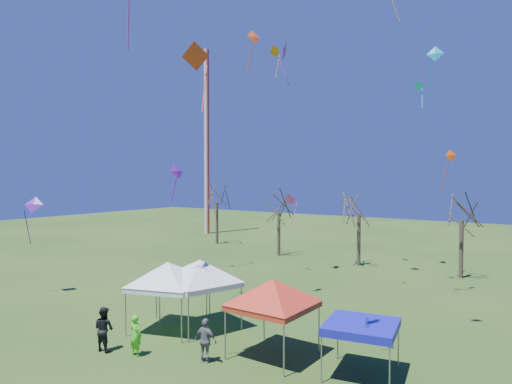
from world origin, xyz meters
TOP-DOWN VIEW (x-y plane):
  - ground at (0.00, 0.00)m, footprint 140.00×140.00m
  - radio_mast at (-28.00, 34.00)m, footprint 0.70×0.70m
  - tree_0 at (-20.85, 27.38)m, footprint 3.83×3.83m
  - tree_1 at (-10.77, 24.65)m, footprint 3.42×3.42m
  - tree_2 at (-2.37, 24.38)m, footprint 3.71×3.71m
  - tree_3 at (6.03, 24.04)m, footprint 3.59×3.59m
  - tent_white_west at (-4.09, 2.87)m, footprint 4.35×4.35m
  - tent_white_mid at (-2.92, 4.01)m, footprint 4.42×4.42m
  - tent_red at (2.20, 2.95)m, footprint 4.46×4.46m
  - tent_blue at (6.09, 3.28)m, footprint 3.11×3.11m
  - person_grey at (0.19, 0.83)m, footprint 1.12×0.54m
  - person_green at (-2.80, -0.35)m, footprint 0.66×0.45m
  - person_dark at (-4.45, -0.76)m, footprint 1.02×0.83m
  - kite_13 at (-5.87, 18.41)m, footprint 1.20×0.84m
  - kite_19 at (4.07, 18.86)m, footprint 0.83×0.68m
  - kite_11 at (-5.26, 16.30)m, footprint 1.07×1.51m
  - kite_22 at (6.41, 17.78)m, footprint 1.00×1.00m
  - kite_27 at (0.37, 0.09)m, footprint 1.22×0.94m
  - kite_18 at (7.50, 8.53)m, footprint 0.80×0.40m
  - kite_2 at (-8.01, 19.51)m, footprint 1.19×0.65m
  - kite_24 at (-2.84, 8.81)m, footprint 0.76×1.05m
  - kite_14 at (-16.26, 2.77)m, footprint 1.42×1.32m
  - kite_1 at (-2.95, 2.40)m, footprint 0.43×0.82m

SIDE VIEW (x-z plane):
  - ground at x=0.00m, z-range 0.00..0.00m
  - person_green at x=-2.80m, z-range 0.00..1.79m
  - person_grey at x=0.19m, z-range 0.00..1.86m
  - person_dark at x=-4.45m, z-range 0.00..1.97m
  - tent_blue at x=6.09m, z-range 0.89..3.00m
  - tent_red at x=2.20m, z-range 1.21..5.14m
  - tent_white_west at x=-4.09m, z-range 1.23..5.25m
  - tent_white_mid at x=-2.92m, z-range 1.26..5.35m
  - tree_1 at x=-10.77m, z-range 2.02..9.56m
  - kite_13 at x=-5.87m, z-range 4.53..7.39m
  - kite_14 at x=-16.26m, z-range 4.37..7.56m
  - tree_3 at x=6.03m, z-range 2.12..10.03m
  - tree_2 at x=-2.37m, z-range 2.20..10.38m
  - tree_0 at x=-20.85m, z-range 2.27..10.70m
  - kite_1 at x=-2.95m, z-range 7.13..8.98m
  - kite_22 at x=6.41m, z-range 7.66..10.51m
  - radio_mast at x=-28.00m, z-range 0.00..25.00m
  - kite_27 at x=0.37m, z-range 11.17..14.00m
  - kite_18 at x=7.50m, z-range 12.44..14.45m
  - kite_19 at x=4.07m, z-range 13.09..14.98m
  - kite_24 at x=-2.84m, z-range 14.81..17.31m
  - kite_11 at x=-5.26m, z-range 15.63..18.85m
  - kite_2 at x=-8.01m, z-range 16.99..19.83m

